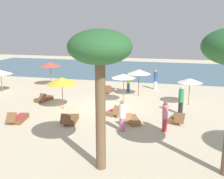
{
  "coord_description": "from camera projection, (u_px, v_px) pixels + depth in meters",
  "views": [
    {
      "loc": [
        4.94,
        -17.99,
        5.7
      ],
      "look_at": [
        0.27,
        0.84,
        1.1
      ],
      "focal_mm": 43.47,
      "sensor_mm": 36.0,
      "label": 1
    }
  ],
  "objects": [
    {
      "name": "umbrella_5",
      "position": [
        1.0,
        72.0,
        23.32
      ],
      "size": [
        1.99,
        1.99,
        1.96
      ],
      "color": "olive",
      "rests_on": "ground_plane"
    },
    {
      "name": "palm_0",
      "position": [
        100.0,
        53.0,
        10.04
      ],
      "size": [
        2.42,
        2.42,
        5.59
      ],
      "color": "brown",
      "rests_on": "ground_plane"
    },
    {
      "name": "person_2",
      "position": [
        181.0,
        100.0,
        17.7
      ],
      "size": [
        0.41,
        0.41,
        1.87
      ],
      "color": "#26262D",
      "rests_on": "ground_plane"
    },
    {
      "name": "person_1",
      "position": [
        165.0,
        116.0,
        14.77
      ],
      "size": [
        0.45,
        0.45,
        1.73
      ],
      "color": "#BF3338",
      "rests_on": "ground_plane"
    },
    {
      "name": "person_5",
      "position": [
        122.0,
        116.0,
        14.82
      ],
      "size": [
        0.52,
        0.52,
        1.78
      ],
      "color": "#D17299",
      "rests_on": "ground_plane"
    },
    {
      "name": "lounger_2",
      "position": [
        177.0,
        119.0,
        16.48
      ],
      "size": [
        0.96,
        1.77,
        0.7
      ],
      "color": "brown",
      "rests_on": "ground_plane"
    },
    {
      "name": "umbrella_6",
      "position": [
        62.0,
        81.0,
        18.59
      ],
      "size": [
        2.16,
        2.16,
        2.24
      ],
      "color": "brown",
      "rests_on": "ground_plane"
    },
    {
      "name": "ocean_water",
      "position": [
        140.0,
        70.0,
        35.51
      ],
      "size": [
        48.0,
        16.0,
        0.06
      ],
      "primitive_type": "cube",
      "color": "#476B7F",
      "rests_on": "ground_plane"
    },
    {
      "name": "person_4",
      "position": [
        128.0,
        82.0,
        23.48
      ],
      "size": [
        0.36,
        0.36,
        1.83
      ],
      "color": "#2D4C8C",
      "rests_on": "ground_plane"
    },
    {
      "name": "umbrella_4",
      "position": [
        139.0,
        72.0,
        21.89
      ],
      "size": [
        1.92,
        1.92,
        2.24
      ],
      "color": "brown",
      "rests_on": "ground_plane"
    },
    {
      "name": "umbrella_3",
      "position": [
        124.0,
        76.0,
        19.88
      ],
      "size": [
        1.76,
        1.76,
        2.24
      ],
      "color": "olive",
      "rests_on": "ground_plane"
    },
    {
      "name": "lounger_1",
      "position": [
        108.0,
        90.0,
        23.58
      ],
      "size": [
        0.93,
        1.73,
        0.74
      ],
      "color": "brown",
      "rests_on": "ground_plane"
    },
    {
      "name": "lounger_6",
      "position": [
        19.0,
        118.0,
        16.49
      ],
      "size": [
        0.88,
        1.75,
        0.72
      ],
      "color": "brown",
      "rests_on": "ground_plane"
    },
    {
      "name": "person_3",
      "position": [
        156.0,
        80.0,
        24.58
      ],
      "size": [
        0.39,
        0.39,
        1.77
      ],
      "color": "white",
      "rests_on": "ground_plane"
    },
    {
      "name": "umbrella_0",
      "position": [
        190.0,
        81.0,
        19.51
      ],
      "size": [
        1.79,
        1.79,
        1.99
      ],
      "color": "brown",
      "rests_on": "ground_plane"
    },
    {
      "name": "lounger_4",
      "position": [
        133.0,
        120.0,
        16.24
      ],
      "size": [
        1.18,
        1.76,
        0.71
      ],
      "color": "olive",
      "rests_on": "ground_plane"
    },
    {
      "name": "lounger_3",
      "position": [
        44.0,
        99.0,
        20.92
      ],
      "size": [
        1.09,
        1.74,
        0.74
      ],
      "color": "brown",
      "rests_on": "ground_plane"
    },
    {
      "name": "ground_plane",
      "position": [
        106.0,
        107.0,
        19.47
      ],
      "size": [
        60.0,
        60.0,
        0.0
      ],
      "primitive_type": "plane",
      "color": "beige"
    },
    {
      "name": "umbrella_1",
      "position": [
        50.0,
        64.0,
        25.66
      ],
      "size": [
        2.0,
        2.0,
        2.3
      ],
      "color": "brown",
      "rests_on": "ground_plane"
    },
    {
      "name": "lounger_0",
      "position": [
        116.0,
        111.0,
        17.85
      ],
      "size": [
        1.14,
        1.76,
        0.72
      ],
      "color": "olive",
      "rests_on": "ground_plane"
    },
    {
      "name": "lounger_5",
      "position": [
        71.0,
        120.0,
        16.3
      ],
      "size": [
        0.86,
        1.77,
        0.69
      ],
      "color": "brown",
      "rests_on": "ground_plane"
    }
  ]
}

